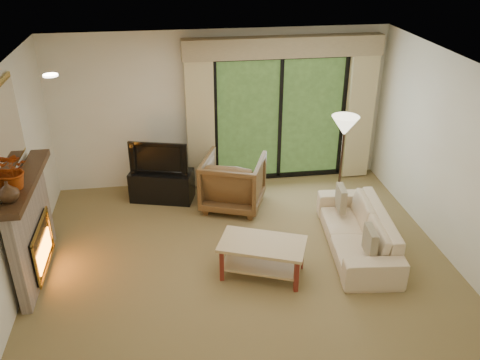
{
  "coord_description": "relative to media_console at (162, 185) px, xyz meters",
  "views": [
    {
      "loc": [
        -0.85,
        -5.45,
        4.06
      ],
      "look_at": [
        0.0,
        0.3,
        1.1
      ],
      "focal_mm": 38.0,
      "sensor_mm": 36.0,
      "label": 1
    }
  ],
  "objects": [
    {
      "name": "floor",
      "position": [
        1.03,
        -1.95,
        -0.25
      ],
      "size": [
        5.5,
        5.5,
        0.0
      ],
      "primitive_type": "plane",
      "color": "olive",
      "rests_on": "ground"
    },
    {
      "name": "ceiling",
      "position": [
        1.03,
        -1.95,
        2.35
      ],
      "size": [
        5.5,
        5.5,
        0.0
      ],
      "primitive_type": "plane",
      "rotation": [
        3.14,
        0.0,
        0.0
      ],
      "color": "white",
      "rests_on": "ground"
    },
    {
      "name": "wall_back",
      "position": [
        1.03,
        0.55,
        1.05
      ],
      "size": [
        5.0,
        0.0,
        5.0
      ],
      "primitive_type": "plane",
      "rotation": [
        1.57,
        0.0,
        0.0
      ],
      "color": "white",
      "rests_on": "ground"
    },
    {
      "name": "wall_front",
      "position": [
        1.03,
        -4.45,
        1.05
      ],
      "size": [
        5.0,
        0.0,
        5.0
      ],
      "primitive_type": "plane",
      "rotation": [
        -1.57,
        0.0,
        0.0
      ],
      "color": "white",
      "rests_on": "ground"
    },
    {
      "name": "wall_left",
      "position": [
        -1.72,
        -1.95,
        1.05
      ],
      "size": [
        0.0,
        5.0,
        5.0
      ],
      "primitive_type": "plane",
      "rotation": [
        1.57,
        0.0,
        1.57
      ],
      "color": "white",
      "rests_on": "ground"
    },
    {
      "name": "wall_right",
      "position": [
        3.78,
        -1.95,
        1.05
      ],
      "size": [
        0.0,
        5.0,
        5.0
      ],
      "primitive_type": "plane",
      "rotation": [
        1.57,
        0.0,
        -1.57
      ],
      "color": "white",
      "rests_on": "ground"
    },
    {
      "name": "fireplace",
      "position": [
        -1.6,
        -1.75,
        0.44
      ],
      "size": [
        0.24,
        1.7,
        1.37
      ],
      "primitive_type": null,
      "color": "gray",
      "rests_on": "floor"
    },
    {
      "name": "mirror",
      "position": [
        -1.68,
        -1.75,
        1.7
      ],
      "size": [
        0.07,
        1.45,
        1.02
      ],
      "primitive_type": null,
      "color": "gold",
      "rests_on": "wall_left"
    },
    {
      "name": "sliding_door",
      "position": [
        2.03,
        0.5,
        0.85
      ],
      "size": [
        2.26,
        0.1,
        2.16
      ],
      "primitive_type": null,
      "color": "black",
      "rests_on": "floor"
    },
    {
      "name": "curtain_left",
      "position": [
        0.68,
        0.39,
        0.95
      ],
      "size": [
        0.45,
        0.18,
        2.35
      ],
      "primitive_type": "cube",
      "color": "#C9B884",
      "rests_on": "floor"
    },
    {
      "name": "curtain_right",
      "position": [
        3.38,
        0.39,
        0.95
      ],
      "size": [
        0.45,
        0.18,
        2.35
      ],
      "primitive_type": "cube",
      "color": "#C9B884",
      "rests_on": "floor"
    },
    {
      "name": "cornice",
      "position": [
        2.03,
        0.41,
        2.07
      ],
      "size": [
        3.2,
        0.24,
        0.32
      ],
      "primitive_type": "cube",
      "color": "tan",
      "rests_on": "wall_back"
    },
    {
      "name": "media_console",
      "position": [
        0.0,
        0.0,
        0.0
      ],
      "size": [
        1.07,
        0.7,
        0.5
      ],
      "primitive_type": "cube",
      "rotation": [
        0.0,
        0.0,
        -0.27
      ],
      "color": "black",
      "rests_on": "floor"
    },
    {
      "name": "tv",
      "position": [
        0.0,
        0.0,
        0.52
      ],
      "size": [
        0.93,
        0.37,
        0.54
      ],
      "primitive_type": "imported",
      "rotation": [
        0.0,
        0.0,
        -0.27
      ],
      "color": "black",
      "rests_on": "media_console"
    },
    {
      "name": "armchair",
      "position": [
        1.11,
        -0.39,
        0.17
      ],
      "size": [
        1.17,
        1.19,
        0.84
      ],
      "primitive_type": "imported",
      "rotation": [
        0.0,
        0.0,
        2.78
      ],
      "color": "brown",
      "rests_on": "floor"
    },
    {
      "name": "sofa",
      "position": [
        2.64,
        -1.82,
        0.04
      ],
      "size": [
        0.98,
        2.04,
        0.57
      ],
      "primitive_type": "imported",
      "rotation": [
        0.0,
        0.0,
        -1.68
      ],
      "color": "beige",
      "rests_on": "floor"
    },
    {
      "name": "pillow_near",
      "position": [
        2.57,
        -2.38,
        0.24
      ],
      "size": [
        0.13,
        0.37,
        0.36
      ],
      "primitive_type": "cube",
      "rotation": [
        0.0,
        0.0,
        -0.11
      ],
      "color": "brown",
      "rests_on": "sofa"
    },
    {
      "name": "pillow_far",
      "position": [
        2.57,
        -1.25,
        0.24
      ],
      "size": [
        0.13,
        0.36,
        0.35
      ],
      "primitive_type": "cube",
      "rotation": [
        0.0,
        0.0,
        -0.11
      ],
      "color": "brown",
      "rests_on": "sofa"
    },
    {
      "name": "coffee_table",
      "position": [
        1.24,
        -2.2,
        -0.01
      ],
      "size": [
        1.21,
        0.94,
        0.48
      ],
      "primitive_type": null,
      "rotation": [
        0.0,
        0.0,
        -0.38
      ],
      "color": "tan",
      "rests_on": "floor"
    },
    {
      "name": "floor_lamp",
      "position": [
        2.74,
        -0.68,
        0.52
      ],
      "size": [
        0.43,
        0.43,
        1.53
      ],
      "primitive_type": null,
      "rotation": [
        0.0,
        0.0,
        0.05
      ],
      "color": "#FFF7CD",
      "rests_on": "floor"
    },
    {
      "name": "vase",
      "position": [
        -1.58,
        -2.31,
        1.24
      ],
      "size": [
        0.25,
        0.25,
        0.24
      ],
      "primitive_type": "imported",
      "rotation": [
        0.0,
        0.0,
        0.1
      ],
      "color": "#392415",
      "rests_on": "fireplace"
    },
    {
      "name": "branches",
      "position": [
        -1.58,
        -2.01,
        1.35
      ],
      "size": [
        0.47,
        0.43,
        0.46
      ],
      "primitive_type": "imported",
      "rotation": [
        0.0,
        0.0,
        -0.17
      ],
      "color": "#99370C",
      "rests_on": "fireplace"
    }
  ]
}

